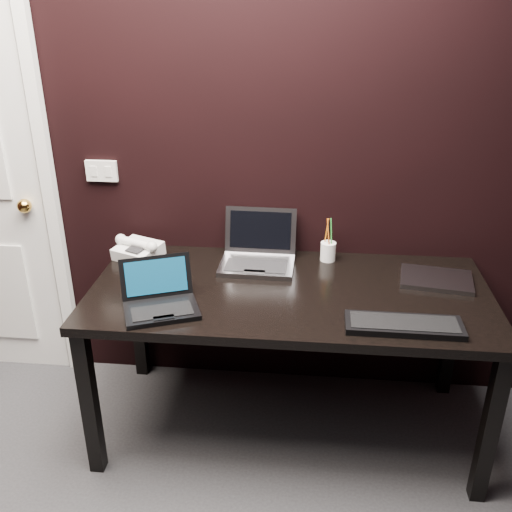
# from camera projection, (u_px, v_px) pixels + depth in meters

# --- Properties ---
(wall_back) EXTENTS (4.00, 0.00, 4.00)m
(wall_back) POSITION_uv_depth(u_px,v_px,m) (231.00, 135.00, 2.58)
(wall_back) COLOR black
(wall_back) RESTS_ON ground
(wall_switch) EXTENTS (0.15, 0.02, 0.10)m
(wall_switch) POSITION_uv_depth(u_px,v_px,m) (102.00, 171.00, 2.70)
(wall_switch) COLOR silver
(wall_switch) RESTS_ON wall_back
(desk) EXTENTS (1.70, 0.80, 0.74)m
(desk) POSITION_uv_depth(u_px,v_px,m) (289.00, 305.00, 2.46)
(desk) COLOR black
(desk) RESTS_ON ground
(netbook) EXTENTS (0.36, 0.34, 0.18)m
(netbook) POSITION_uv_depth(u_px,v_px,m) (160.00, 300.00, 2.26)
(netbook) COLOR black
(netbook) RESTS_ON desk
(silver_laptop) EXTENTS (0.34, 0.31, 0.23)m
(silver_laptop) POSITION_uv_depth(u_px,v_px,m) (258.00, 256.00, 2.63)
(silver_laptop) COLOR gray
(silver_laptop) RESTS_ON desk
(ext_keyboard) EXTENTS (0.44, 0.15, 0.03)m
(ext_keyboard) POSITION_uv_depth(u_px,v_px,m) (404.00, 325.00, 2.14)
(ext_keyboard) COLOR black
(ext_keyboard) RESTS_ON desk
(closed_laptop) EXTENTS (0.33, 0.26, 0.02)m
(closed_laptop) POSITION_uv_depth(u_px,v_px,m) (436.00, 279.00, 2.49)
(closed_laptop) COLOR gray
(closed_laptop) RESTS_ON desk
(desk_phone) EXTENTS (0.25, 0.24, 0.12)m
(desk_phone) POSITION_uv_depth(u_px,v_px,m) (138.00, 250.00, 2.69)
(desk_phone) COLOR silver
(desk_phone) RESTS_ON desk
(mobile_phone) EXTENTS (0.06, 0.05, 0.09)m
(mobile_phone) POSITION_uv_depth(u_px,v_px,m) (143.00, 276.00, 2.47)
(mobile_phone) COLOR black
(mobile_phone) RESTS_ON desk
(pen_cup) EXTENTS (0.08, 0.08, 0.21)m
(pen_cup) POSITION_uv_depth(u_px,v_px,m) (328.00, 251.00, 2.67)
(pen_cup) COLOR white
(pen_cup) RESTS_ON desk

